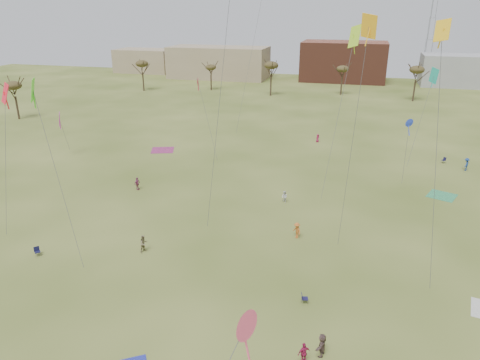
% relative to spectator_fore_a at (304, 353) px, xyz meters
% --- Properties ---
extents(ground, '(260.00, 260.00, 0.00)m').
position_rel_spectator_fore_a_xyz_m(ground, '(-9.15, 5.73, -0.79)').
color(ground, '#3E5019').
rests_on(ground, ground).
extents(spectator_fore_a, '(0.96, 0.87, 1.57)m').
position_rel_spectator_fore_a_xyz_m(spectator_fore_a, '(0.00, 0.00, 0.00)').
color(spectator_fore_a, '#A51C4D').
rests_on(spectator_fore_a, ground).
extents(spectator_fore_b, '(0.94, 1.03, 1.72)m').
position_rel_spectator_fore_a_xyz_m(spectator_fore_b, '(-16.81, 10.51, 0.07)').
color(spectator_fore_b, '#847854').
rests_on(spectator_fore_b, ground).
extents(spectator_fore_c, '(0.78, 1.65, 1.71)m').
position_rel_spectator_fore_a_xyz_m(spectator_fore_c, '(1.08, 0.99, 0.07)').
color(spectator_fore_c, brown).
rests_on(spectator_fore_c, ground).
extents(flyer_mid_b, '(1.21, 1.22, 1.69)m').
position_rel_spectator_fore_a_xyz_m(flyer_mid_b, '(-2.97, 17.09, 0.06)').
color(flyer_mid_b, '#C06324').
rests_on(flyer_mid_b, ground).
extents(spectator_mid_d, '(0.61, 1.05, 1.68)m').
position_rel_spectator_fore_a_xyz_m(spectator_mid_d, '(-24.76, 24.66, 0.05)').
color(spectator_mid_d, '#9A4070').
rests_on(spectator_mid_d, ground).
extents(spectator_mid_e, '(0.88, 0.87, 1.43)m').
position_rel_spectator_fore_a_xyz_m(spectator_mid_e, '(-5.70, 25.62, -0.07)').
color(spectator_mid_e, silver).
rests_on(spectator_mid_e, ground).
extents(flyer_far_b, '(0.79, 0.81, 1.41)m').
position_rel_spectator_fore_a_xyz_m(flyer_far_b, '(-4.50, 52.76, -0.08)').
color(flyer_far_b, '#9C1A47').
rests_on(flyer_far_b, ground).
extents(flyer_far_c, '(1.13, 1.38, 1.86)m').
position_rel_spectator_fore_a_xyz_m(flyer_far_c, '(17.72, 43.65, 0.14)').
color(flyer_far_c, navy).
rests_on(flyer_far_c, ground).
extents(blanket_plum, '(4.59, 4.59, 0.03)m').
position_rel_spectator_fore_a_xyz_m(blanket_plum, '(-28.76, 41.30, -0.78)').
color(blanket_plum, '#932D65').
rests_on(blanket_plum, ground).
extents(blanket_olive, '(4.12, 4.12, 0.03)m').
position_rel_spectator_fore_a_xyz_m(blanket_olive, '(13.08, 32.72, -0.78)').
color(blanket_olive, '#36955E').
rests_on(blanket_olive, ground).
extents(camp_chair_left, '(0.74, 0.73, 0.87)m').
position_rel_spectator_fore_a_xyz_m(camp_chair_left, '(-26.26, 7.15, -0.53)').
color(camp_chair_left, '#121333').
rests_on(camp_chair_left, ground).
extents(camp_chair_center, '(0.64, 0.61, 0.87)m').
position_rel_spectator_fore_a_xyz_m(camp_chair_center, '(-0.77, 6.45, -0.53)').
color(camp_chair_center, '#17153A').
rests_on(camp_chair_center, ground).
extents(camp_chair_right, '(0.74, 0.73, 0.87)m').
position_rel_spectator_fore_a_xyz_m(camp_chair_right, '(15.12, 46.40, -0.53)').
color(camp_chair_right, '#141233').
rests_on(camp_chair_right, ground).
extents(kites_aloft, '(54.94, 68.44, 25.84)m').
position_rel_spectator_fore_a_xyz_m(kites_aloft, '(-10.66, 29.98, 18.90)').
color(kites_aloft, red).
rests_on(kites_aloft, ground).
extents(tree_line, '(117.44, 49.32, 8.91)m').
position_rel_spectator_fore_a_xyz_m(tree_line, '(-11.99, 84.85, 6.30)').
color(tree_line, '#3A2B1E').
rests_on(tree_line, ground).
extents(building_tan, '(32.00, 14.00, 10.00)m').
position_rel_spectator_fore_a_xyz_m(building_tan, '(-44.15, 120.73, 4.21)').
color(building_tan, '#937F60').
rests_on(building_tan, ground).
extents(building_brick, '(26.00, 16.00, 12.00)m').
position_rel_spectator_fore_a_xyz_m(building_brick, '(-4.15, 125.73, 5.21)').
color(building_brick, brown).
rests_on(building_brick, ground).
extents(building_grey, '(24.00, 12.00, 9.00)m').
position_rel_spectator_fore_a_xyz_m(building_grey, '(30.85, 123.73, 3.71)').
color(building_grey, gray).
rests_on(building_grey, ground).
extents(building_tan_west, '(20.00, 12.00, 8.00)m').
position_rel_spectator_fore_a_xyz_m(building_tan_west, '(-74.15, 127.73, 3.21)').
color(building_tan_west, '#937F60').
rests_on(building_tan_west, ground).
extents(radio_tower, '(1.51, 1.72, 41.00)m').
position_rel_spectator_fore_a_xyz_m(radio_tower, '(20.85, 130.73, 18.42)').
color(radio_tower, '#9EA3A8').
rests_on(radio_tower, ground).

